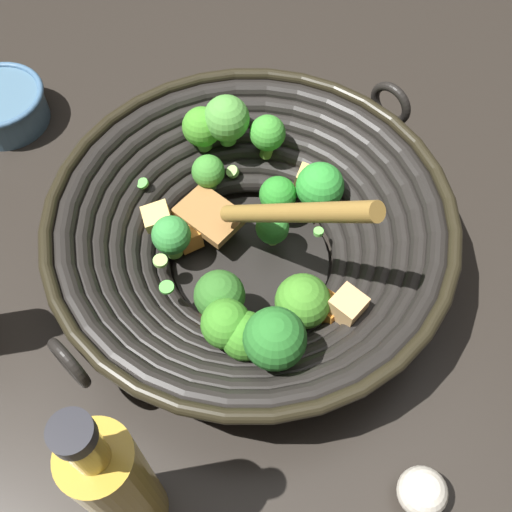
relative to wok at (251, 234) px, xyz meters
name	(u,v)px	position (x,y,z in m)	size (l,w,h in m)	color
ground_plane	(251,264)	(0.00, 0.00, -0.06)	(4.00, 4.00, 0.00)	#28231E
wok	(251,234)	(0.00, 0.00, 0.00)	(0.46, 0.42, 0.23)	black
cooking_oil_bottle	(118,484)	(-0.26, -0.08, 0.04)	(0.05, 0.05, 0.25)	gold
prep_bowl	(2,106)	(-0.03, 0.39, -0.04)	(0.12, 0.12, 0.05)	slate
garlic_bulb	(422,492)	(-0.09, -0.28, -0.04)	(0.05, 0.05, 0.05)	silver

